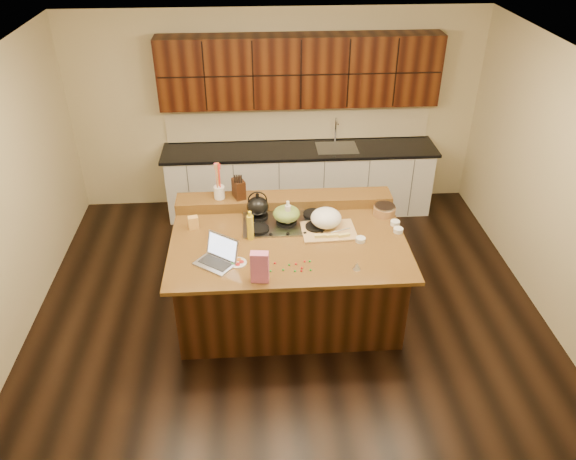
{
  "coord_description": "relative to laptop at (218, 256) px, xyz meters",
  "views": [
    {
      "loc": [
        -0.31,
        -4.77,
        4.07
      ],
      "look_at": [
        0.0,
        0.05,
        1.0
      ],
      "focal_mm": 35.0,
      "sensor_mm": 36.0,
      "label": 1
    }
  ],
  "objects": [
    {
      "name": "knife_block",
      "position": [
        0.19,
        1.05,
        0.16
      ],
      "size": [
        0.16,
        0.2,
        0.21
      ],
      "primitive_type": "cube",
      "rotation": [
        0.0,
        0.0,
        0.36
      ],
      "color": "black",
      "rests_on": "back_ledge"
    },
    {
      "name": "utensil_crock",
      "position": [
        -0.02,
        1.05,
        0.12
      ],
      "size": [
        0.15,
        0.15,
        0.14
      ],
      "primitive_type": "cylinder",
      "rotation": [
        0.0,
        0.0,
        0.34
      ],
      "color": "white",
      "rests_on": "back_ledge"
    },
    {
      "name": "gumdrop_0",
      "position": [
        0.78,
        -0.21,
        -0.06
      ],
      "size": [
        0.02,
        0.02,
        0.02
      ],
      "primitive_type": "ellipsoid",
      "color": "red",
      "rests_on": "island"
    },
    {
      "name": "gumdrop_3",
      "position": [
        0.45,
        -0.22,
        -0.06
      ],
      "size": [
        0.02,
        0.02,
        0.02
      ],
      "primitive_type": "ellipsoid",
      "color": "#198C26",
      "rests_on": "island"
    },
    {
      "name": "gumdrop_10",
      "position": [
        0.45,
        -0.16,
        -0.06
      ],
      "size": [
        0.02,
        0.02,
        0.02
      ],
      "primitive_type": "ellipsoid",
      "color": "red",
      "rests_on": "island"
    },
    {
      "name": "wooden_tray",
      "position": [
        1.1,
        0.51,
        0.03
      ],
      "size": [
        0.57,
        0.46,
        0.22
      ],
      "rotation": [
        0.0,
        0.0,
        0.05
      ],
      "color": "tan",
      "rests_on": "island"
    },
    {
      "name": "gumdrop_11",
      "position": [
        0.49,
        -0.19,
        -0.06
      ],
      "size": [
        0.02,
        0.02,
        0.02
      ],
      "primitive_type": "ellipsoid",
      "color": "#198C26",
      "rests_on": "island"
    },
    {
      "name": "gumdrop_1",
      "position": [
        0.72,
        -0.21,
        -0.06
      ],
      "size": [
        0.02,
        0.02,
        0.02
      ],
      "primitive_type": "ellipsoid",
      "color": "#198C26",
      "rests_on": "island"
    },
    {
      "name": "package_box",
      "position": [
        -0.29,
        0.62,
        0.0
      ],
      "size": [
        0.11,
        0.09,
        0.14
      ],
      "primitive_type": "cube",
      "rotation": [
        0.0,
        0.0,
        0.24
      ],
      "color": "#E3A850",
      "rests_on": "island"
    },
    {
      "name": "gumdrop_7",
      "position": [
        0.67,
        -0.11,
        -0.06
      ],
      "size": [
        0.02,
        0.02,
        0.02
      ],
      "primitive_type": "ellipsoid",
      "color": "#198C26",
      "rests_on": "island"
    },
    {
      "name": "back_counter",
      "position": [
        0.99,
        2.57,
        -0.0
      ],
      "size": [
        3.7,
        0.66,
        2.4
      ],
      "color": "silver",
      "rests_on": "ground"
    },
    {
      "name": "kitchen_timer",
      "position": [
        1.3,
        -0.2,
        -0.03
      ],
      "size": [
        0.08,
        0.08,
        0.07
      ],
      "primitive_type": "cone",
      "rotation": [
        0.0,
        0.0,
        0.03
      ],
      "color": "silver",
      "rests_on": "island"
    },
    {
      "name": "gumdrop_2",
      "position": [
        0.43,
        -0.03,
        -0.06
      ],
      "size": [
        0.02,
        0.02,
        0.02
      ],
      "primitive_type": "ellipsoid",
      "color": "red",
      "rests_on": "island"
    },
    {
      "name": "gumdrop_6",
      "position": [
        0.79,
        -0.17,
        -0.06
      ],
      "size": [
        0.02,
        0.02,
        0.02
      ],
      "primitive_type": "ellipsoid",
      "color": "red",
      "rests_on": "island"
    },
    {
      "name": "laptop",
      "position": [
        0.0,
        0.0,
        0.0
      ],
      "size": [
        0.46,
        0.45,
        0.25
      ],
      "rotation": [
        0.0,
        0.0,
        -0.65
      ],
      "color": "#B7B7BC",
      "rests_on": "island"
    },
    {
      "name": "oil_bottle",
      "position": [
        0.31,
        0.38,
        0.07
      ],
      "size": [
        0.09,
        0.09,
        0.27
      ],
      "primitive_type": "cylinder",
      "rotation": [
        0.0,
        0.0,
        0.26
      ],
      "color": "gold",
      "rests_on": "island"
    },
    {
      "name": "gumdrop_12",
      "position": [
        0.82,
        -0.06,
        -0.06
      ],
      "size": [
        0.02,
        0.02,
        0.02
      ],
      "primitive_type": "ellipsoid",
      "color": "red",
      "rests_on": "island"
    },
    {
      "name": "island",
      "position": [
        0.69,
        0.35,
        -0.52
      ],
      "size": [
        2.4,
        1.6,
        0.92
      ],
      "color": "black",
      "rests_on": "ground"
    },
    {
      "name": "strainer_bowl",
      "position": [
        1.77,
        0.78,
        -0.02
      ],
      "size": [
        0.32,
        0.32,
        0.09
      ],
      "primitive_type": "cylinder",
      "rotation": [
        0.0,
        0.0,
        0.43
      ],
      "color": "#996B3F",
      "rests_on": "island"
    },
    {
      "name": "gumdrop_5",
      "position": [
        0.61,
        -0.18,
        -0.06
      ],
      "size": [
        0.02,
        0.02,
        0.02
      ],
      "primitive_type": "ellipsoid",
      "color": "#198C26",
      "rests_on": "island"
    },
    {
      "name": "gumdrop_8",
      "position": [
        0.54,
        -0.07,
        -0.06
      ],
      "size": [
        0.02,
        0.02,
        0.02
      ],
      "primitive_type": "ellipsoid",
      "color": "red",
      "rests_on": "island"
    },
    {
      "name": "pink_bag",
      "position": [
        0.39,
        -0.32,
        0.09
      ],
      "size": [
        0.17,
        0.1,
        0.31
      ],
      "primitive_type": "cube",
      "rotation": [
        0.0,
        0.0,
        -0.11
      ],
      "color": "#D26392",
      "rests_on": "island"
    },
    {
      "name": "cooktop",
      "position": [
        0.69,
        0.65,
        -0.05
      ],
      "size": [
        0.92,
        0.52,
        0.05
      ],
      "color": "gray",
      "rests_on": "island"
    },
    {
      "name": "room",
      "position": [
        0.69,
        0.35,
        0.36
      ],
      "size": [
        5.52,
        5.02,
        2.72
      ],
      "color": "black",
      "rests_on": "ground"
    },
    {
      "name": "back_ledge",
      "position": [
        0.69,
        1.05,
        -0.01
      ],
      "size": [
        2.4,
        0.3,
        0.12
      ],
      "primitive_type": "cube",
      "color": "black",
      "rests_on": "island"
    },
    {
      "name": "ramekin_b",
      "position": [
        1.84,
        0.55,
        -0.05
      ],
      "size": [
        0.12,
        0.12,
        0.04
      ],
      "primitive_type": "cylinder",
      "rotation": [
        0.0,
        0.0,
        -0.17
      ],
      "color": "white",
      "rests_on": "island"
    },
    {
      "name": "vinegar_bottle",
      "position": [
        0.7,
        0.6,
        0.06
      ],
      "size": [
        0.08,
        0.08,
        0.25
      ],
      "primitive_type": "cylinder",
      "rotation": [
        0.0,
        0.0,
        0.27
      ],
      "color": "silver",
      "rests_on": "island"
    },
    {
      "name": "green_bowl",
      "position": [
        0.69,
        0.65,
        0.06
      ],
      "size": [
        0.29,
        0.29,
        0.16
      ],
      "primitive_type": "ellipsoid",
      "rotation": [
        0.0,
        0.0,
        -0.01
      ],
      "color": "olive",
      "rests_on": "cooktop"
    },
    {
      "name": "ramekin_c",
      "position": [
        1.42,
        0.26,
        -0.05
      ],
      "size": [
        0.13,
        0.13,
        0.04
      ],
      "primitive_type": "cylinder",
      "rotation": [
        0.0,
        0.0,
        -0.38
      ],
      "color": "white",
      "rests_on": "island"
    },
    {
      "name": "gumdrop_4",
      "position": [
        0.74,
        -0.1,
        -0.06
      ],
      "size": [
        0.02,
        0.02,
        0.02
      ],
      "primitive_type": "ellipsoid",
      "color": "red",
      "rests_on": "island"
    },
    {
      "name": "kettle",
      "position": [
        0.39,
        0.78,
        0.08
      ],
      "size": [
        0.3,
        0.3,
        0.21
      ],
      "primitive_type": "ellipsoid",
      "rotation": [
        0.0,
        0.0,
        -0.33
      ],
      "color": "black",
      "rests_on": "cooktop"
    },
    {
      "name": "ramekin_a",
      "position": [
        1.84,
        0.41,
        -0.05
      ],
      "size": [
        0.11,
        0.11,
        0.04
      ],
      "primitive_type": "cylinder",
      "rotation": [
        0.0,
        0.0,
        -0.1
      ],
      "color": "white",
      "rests_on": "island"
    },
    {
      "name": "candy_plate",
      "position": [
        0.18,
        -0.04,
        -0.06
      ],
      "size": [
        0.21,
        0.21,
        0.01
      ],
      "primitive_type": "cylinder",
      "rotation": [
        0.0,
        0.0,
        0.15
      ],
      "color": "white",
      "rests_on": "island"
    },
    {
      "name": "gumdrop_9",
      "position": [
        0.87,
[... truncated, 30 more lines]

